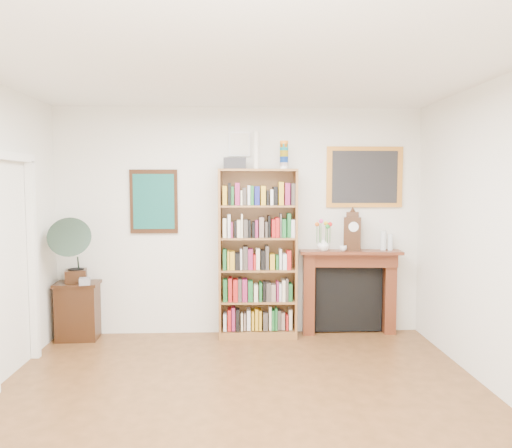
{
  "coord_description": "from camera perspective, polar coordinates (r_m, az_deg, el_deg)",
  "views": [
    {
      "loc": [
        -0.05,
        -3.66,
        1.87
      ],
      "look_at": [
        0.16,
        1.6,
        1.44
      ],
      "focal_mm": 35.0,
      "sensor_mm": 36.0,
      "label": 1
    }
  ],
  "objects": [
    {
      "name": "bottle_right",
      "position": [
        6.36,
        15.1,
        -2.02
      ],
      "size": [
        0.06,
        0.06,
        0.2
      ],
      "primitive_type": "cylinder",
      "color": "silver",
      "rests_on": "fireplace"
    },
    {
      "name": "gramophone",
      "position": [
        6.22,
        -20.34,
        -2.41
      ],
      "size": [
        0.6,
        0.69,
        0.79
      ],
      "rotation": [
        0.0,
        0.0,
        0.23
      ],
      "color": "black",
      "rests_on": "side_cabinet"
    },
    {
      "name": "mantel_clock",
      "position": [
        6.22,
        10.96,
        -0.9
      ],
      "size": [
        0.23,
        0.17,
        0.47
      ],
      "rotation": [
        0.0,
        0.0,
        -0.29
      ],
      "color": "black",
      "rests_on": "fireplace"
    },
    {
      "name": "side_cabinet",
      "position": [
        6.44,
        -19.68,
        -9.32
      ],
      "size": [
        0.52,
        0.39,
        0.69
      ],
      "primitive_type": "cube",
      "rotation": [
        0.0,
        0.0,
        0.05
      ],
      "color": "black",
      "rests_on": "floor"
    },
    {
      "name": "bottle_left",
      "position": [
        6.34,
        14.34,
        -1.83
      ],
      "size": [
        0.07,
        0.07,
        0.24
      ],
      "primitive_type": "cylinder",
      "color": "silver",
      "rests_on": "fireplace"
    },
    {
      "name": "gilt_painting",
      "position": [
        6.35,
        12.3,
        5.27
      ],
      "size": [
        0.95,
        0.04,
        0.75
      ],
      "color": "orange",
      "rests_on": "back_wall"
    },
    {
      "name": "room",
      "position": [
        3.69,
        -1.52,
        -2.67
      ],
      "size": [
        4.51,
        5.01,
        2.81
      ],
      "color": "#503218",
      "rests_on": "ground"
    },
    {
      "name": "bookshelf",
      "position": [
        6.03,
        0.22,
        -2.28
      ],
      "size": [
        0.95,
        0.35,
        2.35
      ],
      "rotation": [
        0.0,
        0.0,
        -0.02
      ],
      "color": "brown",
      "rests_on": "floor"
    },
    {
      "name": "cd_stack",
      "position": [
        6.18,
        -18.98,
        -6.21
      ],
      "size": [
        0.14,
        0.14,
        0.08
      ],
      "primitive_type": "cube",
      "rotation": [
        0.0,
        0.0,
        0.21
      ],
      "color": "#A5A5B0",
      "rests_on": "side_cabinet"
    },
    {
      "name": "teacup",
      "position": [
        6.16,
        9.93,
        -2.74
      ],
      "size": [
        0.11,
        0.11,
        0.07
      ],
      "primitive_type": "imported",
      "rotation": [
        0.0,
        0.0,
        0.23
      ],
      "color": "silver",
      "rests_on": "fireplace"
    },
    {
      "name": "small_picture",
      "position": [
        6.16,
        -1.9,
        9.12
      ],
      "size": [
        0.26,
        0.04,
        0.3
      ],
      "color": "white",
      "rests_on": "back_wall"
    },
    {
      "name": "door_casing",
      "position": [
        5.35,
        -26.08,
        -2.35
      ],
      "size": [
        0.08,
        1.02,
        2.17
      ],
      "color": "white",
      "rests_on": "left_wall"
    },
    {
      "name": "flower_vase",
      "position": [
        6.14,
        7.7,
        -2.34
      ],
      "size": [
        0.17,
        0.17,
        0.16
      ],
      "primitive_type": "imported",
      "rotation": [
        0.0,
        0.0,
        -0.17
      ],
      "color": "white",
      "rests_on": "fireplace"
    },
    {
      "name": "teal_poster",
      "position": [
        6.23,
        -11.6,
        2.53
      ],
      "size": [
        0.58,
        0.04,
        0.78
      ],
      "color": "black",
      "rests_on": "back_wall"
    },
    {
      "name": "fireplace",
      "position": [
        6.36,
        10.57,
        -6.85
      ],
      "size": [
        1.26,
        0.37,
        1.05
      ],
      "rotation": [
        0.0,
        0.0,
        -0.06
      ],
      "color": "#4B2211",
      "rests_on": "floor"
    }
  ]
}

